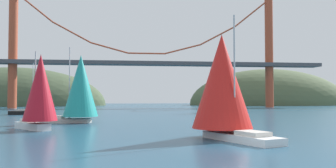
# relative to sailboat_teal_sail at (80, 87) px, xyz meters

# --- Properties ---
(ground_plane) EXTENTS (360.00, 360.00, 0.00)m
(ground_plane) POSITION_rel_sailboat_teal_sail_xyz_m (13.61, -27.00, -5.02)
(ground_plane) COLOR navy
(headland_left) EXTENTS (78.82, 44.00, 32.82)m
(headland_left) POSITION_rel_sailboat_teal_sail_xyz_m (-41.39, 108.00, -5.02)
(headland_left) COLOR #425138
(headland_left) RESTS_ON ground_plane
(headland_right) EXTENTS (75.26, 44.00, 33.46)m
(headland_right) POSITION_rel_sailboat_teal_sail_xyz_m (73.61, 108.00, -5.02)
(headland_right) COLOR #4C5B3D
(headland_right) RESTS_ON ground_plane
(suspension_bridge) EXTENTS (122.45, 6.00, 38.33)m
(suspension_bridge) POSITION_rel_sailboat_teal_sail_xyz_m (13.61, 68.00, 11.75)
(suspension_bridge) COLOR #A34228
(suspension_bridge) RESTS_ON ground_plane
(sailboat_teal_sail) EXTENTS (8.93, 5.61, 10.70)m
(sailboat_teal_sail) POSITION_rel_sailboat_teal_sail_xyz_m (0.00, 0.00, 0.00)
(sailboat_teal_sail) COLOR #B7B2A8
(sailboat_teal_sail) RESTS_ON ground_plane
(sailboat_orange_sail) EXTENTS (9.93, 6.75, 10.79)m
(sailboat_orange_sail) POSITION_rel_sailboat_teal_sail_xyz_m (-11.55, 27.45, -0.14)
(sailboat_orange_sail) COLOR black
(sailboat_orange_sail) RESTS_ON ground_plane
(sailboat_crimson_sail) EXTENTS (6.15, 6.78, 8.72)m
(sailboat_crimson_sail) POSITION_rel_sailboat_teal_sail_xyz_m (-2.90, -11.04, -0.64)
(sailboat_crimson_sail) COLOR white
(sailboat_crimson_sail) RESTS_ON ground_plane
(sailboat_blue_spinnaker) EXTENTS (10.14, 6.68, 9.95)m
(sailboat_blue_spinnaker) POSITION_rel_sailboat_teal_sail_xyz_m (27.01, 27.68, -0.04)
(sailboat_blue_spinnaker) COLOR #B7B2A8
(sailboat_blue_spinnaker) RESTS_ON ground_plane
(sailboat_red_spinnaker) EXTENTS (6.90, 9.88, 10.59)m
(sailboat_red_spinnaker) POSITION_rel_sailboat_teal_sail_xyz_m (14.87, -20.57, -0.19)
(sailboat_red_spinnaker) COLOR white
(sailboat_red_spinnaker) RESTS_ON ground_plane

